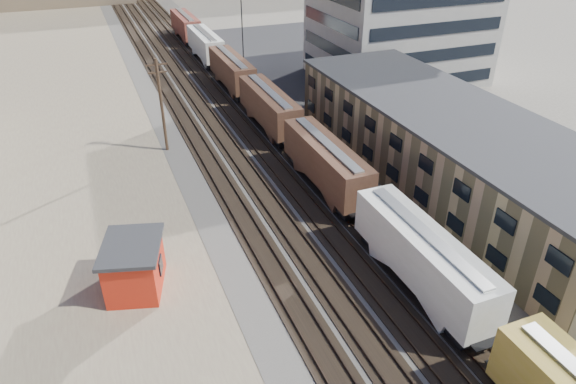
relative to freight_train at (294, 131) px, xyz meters
name	(u,v)px	position (x,y,z in m)	size (l,w,h in m)	color
ballast_bed	(223,114)	(-3.80, 14.20, -2.76)	(18.00, 200.00, 0.06)	#4C4742
dirt_yard	(54,177)	(-23.80, 4.20, -2.78)	(24.00, 180.00, 0.03)	#7D6A56
asphalt_lot	(441,132)	(18.20, -0.80, -2.77)	(26.00, 120.00, 0.04)	#232326
rail_tracks	(219,114)	(-4.35, 14.20, -2.68)	(11.40, 200.00, 0.24)	black
freight_train	(294,131)	(0.00, 0.00, 0.00)	(3.00, 119.74, 4.46)	black
warehouse	(450,147)	(11.18, -10.80, 0.86)	(12.40, 40.40, 7.25)	tan
office_tower	(400,13)	(24.15, 19.16, 6.47)	(22.60, 18.60, 18.45)	#9E998E
utility_pole_north	(161,104)	(-12.30, 6.20, 2.50)	(2.20, 0.32, 10.00)	#382619
radio_mast	(242,20)	(2.20, 24.20, 6.33)	(1.20, 0.16, 18.00)	black
maintenance_shed	(134,266)	(-18.32, -15.45, -0.90)	(5.15, 5.93, 3.70)	red
parked_car_blue	(468,111)	(24.04, 1.83, -2.00)	(2.64, 5.73, 1.59)	navy
parked_car_far	(447,93)	(26.00, 8.70, -2.10)	(1.63, 4.05, 1.38)	white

